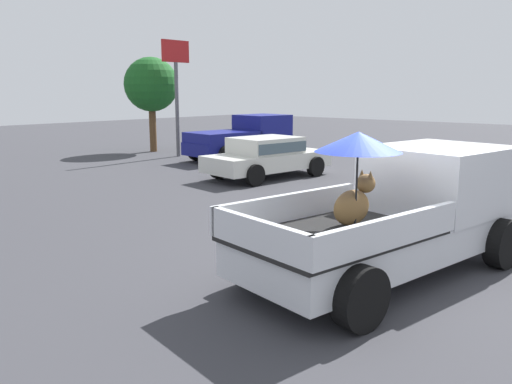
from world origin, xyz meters
TOP-DOWN VIEW (x-y plane):
  - ground_plane at (0.00, 0.00)m, footprint 80.00×80.00m
  - pickup_truck_main at (0.45, -0.07)m, footprint 5.29×2.92m
  - pickup_truck_red at (8.86, 10.98)m, footprint 4.95×2.54m
  - parked_sedan_far at (5.79, 7.21)m, footprint 4.49×2.39m
  - motel_sign at (7.57, 13.75)m, footprint 1.40×0.16m
  - tree_by_lot at (7.99, 16.03)m, footprint 2.48×2.48m

SIDE VIEW (x-z plane):
  - ground_plane at x=0.00m, z-range 0.00..0.00m
  - parked_sedan_far at x=5.79m, z-range 0.08..1.41m
  - pickup_truck_red at x=8.86m, z-range -0.03..1.77m
  - pickup_truck_main at x=0.45m, z-range -0.15..2.09m
  - tree_by_lot at x=7.99m, z-range 0.90..5.23m
  - motel_sign at x=7.57m, z-range 1.01..5.89m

